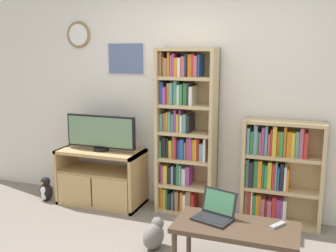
{
  "coord_description": "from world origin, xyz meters",
  "views": [
    {
      "loc": [
        1.14,
        -2.47,
        1.81
      ],
      "look_at": [
        -0.09,
        0.94,
        1.1
      ],
      "focal_mm": 42.0,
      "sensor_mm": 36.0,
      "label": 1
    }
  ],
  "objects": [
    {
      "name": "penguin_figurine",
      "position": [
        -1.79,
        1.27,
        0.14
      ],
      "size": [
        0.16,
        0.14,
        0.3
      ],
      "color": "black",
      "rests_on": "ground_plane"
    },
    {
      "name": "bookshelf_tall",
      "position": [
        -0.13,
        1.55,
        0.9
      ],
      "size": [
        0.64,
        0.3,
        1.83
      ],
      "color": "tan",
      "rests_on": "ground_plane"
    },
    {
      "name": "coffee_table",
      "position": [
        0.66,
        0.45,
        0.38
      ],
      "size": [
        0.98,
        0.48,
        0.43
      ],
      "color": "#4C3828",
      "rests_on": "ground_plane"
    },
    {
      "name": "laptop",
      "position": [
        0.47,
        0.52,
        0.49
      ],
      "size": [
        0.36,
        0.33,
        0.23
      ],
      "rotation": [
        0.0,
        0.0,
        -0.3
      ],
      "color": "#232326",
      "rests_on": "coffee_table"
    },
    {
      "name": "tv_stand",
      "position": [
        -1.12,
        1.42,
        0.33
      ],
      "size": [
        0.99,
        0.48,
        0.65
      ],
      "color": "tan",
      "rests_on": "ground_plane"
    },
    {
      "name": "wall_back",
      "position": [
        -0.01,
        1.73,
        1.3
      ],
      "size": [
        6.58,
        0.09,
        2.6
      ],
      "color": "silver",
      "rests_on": "ground_plane"
    },
    {
      "name": "bookshelf_short",
      "position": [
        0.87,
        1.58,
        0.56
      ],
      "size": [
        0.81,
        0.24,
        1.1
      ],
      "color": "tan",
      "rests_on": "ground_plane"
    },
    {
      "name": "television",
      "position": [
        -1.09,
        1.41,
        0.87
      ],
      "size": [
        0.85,
        0.18,
        0.41
      ],
      "color": "black",
      "rests_on": "tv_stand"
    },
    {
      "name": "remote_near_laptop",
      "position": [
        0.97,
        0.55,
        0.44
      ],
      "size": [
        0.12,
        0.16,
        0.02
      ],
      "rotation": [
        0.0,
        0.0,
        2.58
      ],
      "color": "#99999E",
      "rests_on": "coffee_table"
    },
    {
      "name": "cat",
      "position": [
        -0.12,
        0.64,
        0.13
      ],
      "size": [
        0.21,
        0.47,
        0.29
      ],
      "rotation": [
        0.0,
        0.0,
        -0.18
      ],
      "color": "slate",
      "rests_on": "ground_plane"
    }
  ]
}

